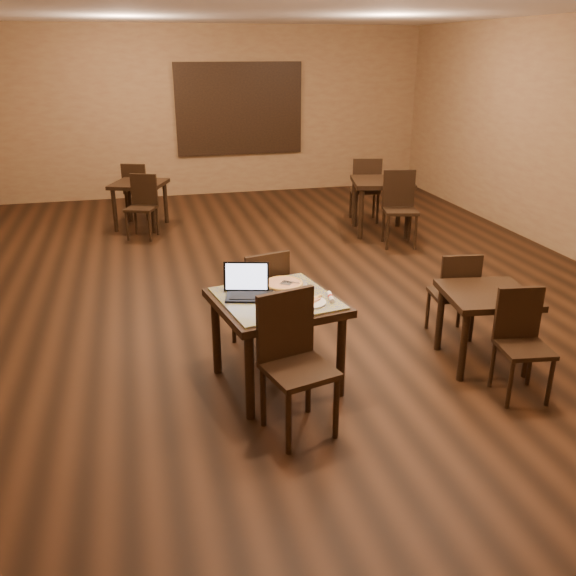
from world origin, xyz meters
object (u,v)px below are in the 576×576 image
object	(u,v)px
other_table_b_chair_far	(137,188)
other_table_a_chair_far	(366,186)
other_table_c_chair_near	(521,336)
other_table_b_chair_near	(143,202)
other_table_a_chair_near	(399,204)
other_table_a	(382,189)
pizza_pan	(284,285)
other_table_b	(139,190)
other_table_c_chair_far	(455,291)
chair_main_near	(293,355)
laptop	(248,287)
other_table_c	(486,304)
chair_main_far	(263,295)
tiled_table	(276,310)

from	to	relation	value
other_table_b_chair_far	other_table_a_chair_far	bearing A→B (deg)	-176.22
other_table_a_chair_far	other_table_c_chair_near	distance (m)	5.20
other_table_a_chair_far	other_table_c_chair_near	xyz separation A→B (m)	(-0.68, -5.15, -0.09)
other_table_b_chair_near	other_table_b_chair_far	bearing A→B (deg)	114.75
other_table_a_chair_near	other_table_b_chair_near	bearing A→B (deg)	173.25
other_table_a	pizza_pan	bearing A→B (deg)	-109.55
other_table_b_chair_near	other_table_b_chair_far	xyz separation A→B (m)	(-0.06, 1.06, 0.00)
other_table_b	other_table_c_chair_far	bearing A→B (deg)	-38.39
chair_main_near	other_table_b_chair_near	world-z (taller)	chair_main_near
other_table_c_chair_far	chair_main_near	bearing A→B (deg)	37.61
other_table_b	other_table_a_chair_far	bearing A→B (deg)	11.96
laptop	other_table_a_chair_far	xyz separation A→B (m)	(2.70, 4.46, -0.25)
pizza_pan	other_table_a	bearing A→B (deg)	57.26
other_table_b_chair_far	other_table_c_chair_far	xyz separation A→B (m)	(2.76, -5.27, -0.02)
pizza_pan	other_table_b	xyz separation A→B (m)	(-1.06, 4.92, -0.19)
other_table_a	other_table_b	size ratio (longest dim) A/B	1.05
other_table_a_chair_near	other_table_b_chair_far	distance (m)	4.20
other_table_c_chair_near	other_table_a_chair_near	bearing A→B (deg)	87.72
other_table_b_chair_far	other_table_c	world-z (taller)	other_table_b_chair_far
laptop	other_table_b	world-z (taller)	laptop
other_table_c	other_table_c_chair_far	world-z (taller)	other_table_c_chair_far
pizza_pan	other_table_a_chair_far	distance (m)	4.95
chair_main_near	other_table_c_chair_far	world-z (taller)	chair_main_near
other_table_a_chair_far	other_table_b	distance (m)	3.49
other_table_a_chair_near	other_table_b_chair_near	xyz separation A→B (m)	(-3.45, 1.25, -0.07)
other_table_a_chair_near	other_table_b_chair_near	size ratio (longest dim) A/B	1.14
pizza_pan	other_table_c_chair_near	world-z (taller)	other_table_c_chair_near
pizza_pan	other_table_c_chair_far	size ratio (longest dim) A/B	0.45
chair_main_far	other_table_c_chair_far	xyz separation A→B (m)	(1.78, -0.20, -0.05)
chair_main_near	other_table_c	distance (m)	1.91
other_table_b	laptop	bearing A→B (deg)	-60.09
tiled_table	chair_main_near	world-z (taller)	chair_main_near
pizza_pan	other_table_a_chair_near	world-z (taller)	other_table_a_chair_near
chair_main_far	other_table_a	xyz separation A→B (m)	(2.50, 3.35, 0.12)
other_table_b_chair_far	other_table_c_chair_far	size ratio (longest dim) A/B	1.05
pizza_pan	other_table_a_chair_near	bearing A→B (deg)	52.33
laptop	tiled_table	bearing A→B (deg)	-12.96
chair_main_far	other_table_b_chair_near	world-z (taller)	chair_main_far
chair_main_far	laptop	distance (m)	0.63
other_table_b_chair_far	pizza_pan	bearing A→B (deg)	122.88
other_table_a	other_table_b	bearing A→B (deg)	174.30
other_table_b	other_table_b_chair_far	size ratio (longest dim) A/B	1.07
chair_main_near	pizza_pan	size ratio (longest dim) A/B	2.64
tiled_table	other_table_a	xyz separation A→B (m)	(2.52, 3.97, -0.00)
chair_main_near	other_table_a_chair_near	size ratio (longest dim) A/B	0.99
other_table_a_chair_far	other_table_c_chair_near	bearing A→B (deg)	95.67
other_table_b_chair_near	other_table_a_chair_near	bearing A→B (deg)	1.67
laptop	chair_main_far	bearing A→B (deg)	81.96
other_table_c_chair_far	other_table_a_chair_far	bearing A→B (deg)	-91.54
other_table_c	pizza_pan	bearing A→B (deg)	177.28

